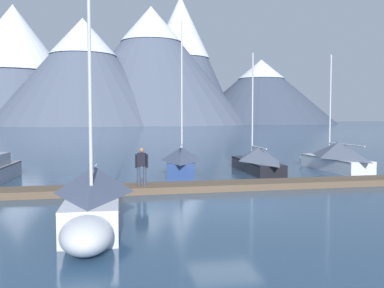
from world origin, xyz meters
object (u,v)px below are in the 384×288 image
Objects in this scene: sailboat_mid_dock_starboard at (256,160)px; person_on_dock at (142,164)px; sailboat_mid_dock_port at (182,161)px; sailboat_second_berth at (93,200)px; sailboat_far_berth at (334,156)px.

person_on_dock is (-7.56, -6.00, 0.52)m from sailboat_mid_dock_starboard.
person_on_dock is (-2.82, -5.65, 0.47)m from sailboat_mid_dock_port.
sailboat_second_berth is 12.63m from sailboat_mid_dock_port.
person_on_dock is at bearing -116.54° from sailboat_mid_dock_port.
sailboat_mid_dock_starboard reaches higher than sailboat_far_berth.
sailboat_mid_dock_port reaches higher than sailboat_second_berth.
sailboat_far_berth is at bearing 0.12° from sailboat_mid_dock_port.
sailboat_mid_dock_starboard reaches higher than person_on_dock.
sailboat_mid_dock_starboard is 4.38× the size of person_on_dock.
sailboat_mid_dock_starboard is at bearing 4.21° from sailboat_mid_dock_port.
sailboat_second_berth is 18.72m from sailboat_far_berth.
sailboat_second_berth is 1.20× the size of sailboat_mid_dock_starboard.
sailboat_second_berth is 0.99× the size of sailboat_mid_dock_port.
sailboat_mid_dock_starboard is at bearing 51.63° from sailboat_second_berth.
sailboat_far_berth is at bearing -3.71° from sailboat_mid_dock_starboard.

